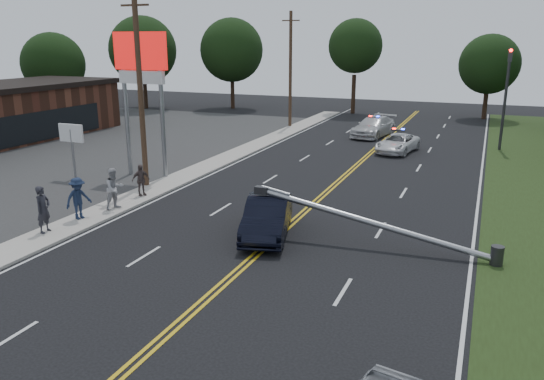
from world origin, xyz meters
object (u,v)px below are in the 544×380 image
at_px(emergency_b, 374,127).
at_px(fallen_streetlight, 385,226).
at_px(utility_pole_mid, 140,91).
at_px(bystander_c, 78,198).
at_px(bystander_a, 43,209).
at_px(small_sign, 72,138).
at_px(crashed_sedan, 267,217).
at_px(utility_pole_far, 290,70).
at_px(traffic_signal, 506,90).
at_px(emergency_a, 397,143).
at_px(bystander_b, 114,189).
at_px(bystander_d, 141,180).
at_px(pylon_sign, 141,70).

bearing_deg(emergency_b, fallen_streetlight, -66.75).
relative_size(utility_pole_mid, bystander_c, 5.49).
distance_m(bystander_a, bystander_c, 1.85).
relative_size(small_sign, crashed_sedan, 0.66).
bearing_deg(fallen_streetlight, utility_pole_far, 117.24).
xyz_separation_m(traffic_signal, bystander_a, (-16.98, -25.61, -3.13)).
relative_size(traffic_signal, utility_pole_mid, 0.70).
height_order(small_sign, emergency_b, small_sign).
xyz_separation_m(utility_pole_far, emergency_a, (10.85, -7.65, -4.46)).
xyz_separation_m(bystander_b, bystander_d, (-0.18, 2.22, -0.16)).
bearing_deg(bystander_b, utility_pole_far, 20.13).
bearing_deg(traffic_signal, fallen_streetlight, -100.59).
bearing_deg(emergency_b, small_sign, -111.86).
bearing_deg(crashed_sedan, emergency_a, 68.33).
bearing_deg(emergency_a, small_sign, -128.01).
bearing_deg(bystander_b, bystander_d, 22.27).
bearing_deg(pylon_sign, bystander_c, -76.03).
relative_size(utility_pole_far, bystander_c, 5.49).
bearing_deg(bystander_b, emergency_a, -10.27).
relative_size(bystander_a, bystander_b, 1.01).
xyz_separation_m(crashed_sedan, emergency_a, (2.07, 18.61, -0.14)).
height_order(fallen_streetlight, emergency_a, fallen_streetlight).
xyz_separation_m(utility_pole_far, bystander_b, (1.14, -26.00, -4.02)).
height_order(traffic_signal, emergency_a, traffic_signal).
distance_m(fallen_streetlight, emergency_a, 18.52).
height_order(utility_pole_mid, emergency_a, utility_pole_mid).
height_order(crashed_sedan, bystander_d, bystander_d).
bearing_deg(crashed_sedan, bystander_b, 162.72).
height_order(utility_pole_mid, bystander_a, utility_pole_mid).
bearing_deg(utility_pole_mid, bystander_c, -83.74).
height_order(pylon_sign, bystander_b, pylon_sign).
height_order(crashed_sedan, bystander_b, bystander_b).
xyz_separation_m(emergency_a, emergency_b, (-2.88, 5.74, 0.17)).
bearing_deg(bystander_a, bystander_d, -9.60).
distance_m(utility_pole_mid, emergency_a, 18.53).
height_order(small_sign, utility_pole_mid, utility_pole_mid).
xyz_separation_m(bystander_a, bystander_c, (0.11, 1.84, -0.04)).
bearing_deg(emergency_a, bystander_d, -112.04).
relative_size(traffic_signal, bystander_c, 3.87).
bearing_deg(emergency_b, bystander_a, -94.48).
relative_size(crashed_sedan, bystander_b, 2.47).
relative_size(utility_pole_mid, bystander_d, 6.34).
relative_size(pylon_sign, bystander_c, 4.39).
bearing_deg(bystander_a, small_sign, 29.71).
distance_m(traffic_signal, emergency_a, 8.39).
height_order(fallen_streetlight, bystander_c, bystander_c).
bearing_deg(bystander_b, emergency_b, 1.79).
bearing_deg(emergency_b, traffic_signal, -1.81).
bearing_deg(emergency_b, bystander_b, -95.24).
bearing_deg(crashed_sedan, small_sign, 147.25).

